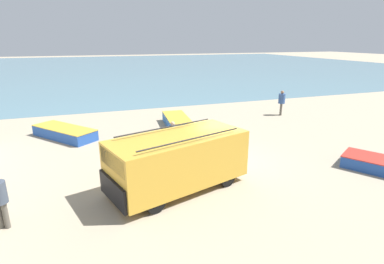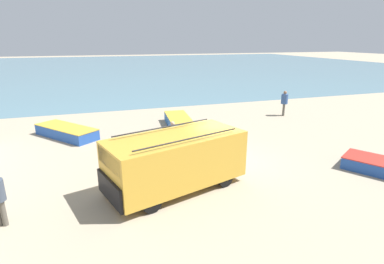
# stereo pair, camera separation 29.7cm
# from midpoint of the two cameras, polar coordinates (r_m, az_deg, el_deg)

# --- Properties ---
(ground_plane) EXTENTS (200.00, 200.00, 0.00)m
(ground_plane) POSITION_cam_midpoint_polar(r_m,az_deg,el_deg) (13.44, 6.10, -6.10)
(ground_plane) COLOR tan
(sea_water) EXTENTS (120.00, 80.00, 0.01)m
(sea_water) POSITION_cam_midpoint_polar(r_m,az_deg,el_deg) (63.66, -13.57, 12.01)
(sea_water) COLOR slate
(sea_water) RESTS_ON ground_plane
(parked_van) EXTENTS (5.46, 3.52, 2.18)m
(parked_van) POSITION_cam_midpoint_polar(r_m,az_deg,el_deg) (10.90, -2.37, -5.25)
(parked_van) COLOR gold
(parked_van) RESTS_ON ground_plane
(fishing_rowboat_1) EXTENTS (1.66, 4.22, 0.63)m
(fishing_rowboat_1) POSITION_cam_midpoint_polar(r_m,az_deg,el_deg) (19.20, -2.25, 2.18)
(fishing_rowboat_1) COLOR #2D66AD
(fishing_rowboat_1) RESTS_ON ground_plane
(fishing_rowboat_2) EXTENTS (3.80, 4.35, 0.61)m
(fishing_rowboat_2) POSITION_cam_midpoint_polar(r_m,az_deg,el_deg) (18.43, -22.67, 0.13)
(fishing_rowboat_2) COLOR #234CA3
(fishing_rowboat_2) RESTS_ON ground_plane
(fisherman_0) EXTENTS (0.47, 0.47, 1.80)m
(fisherman_0) POSITION_cam_midpoint_polar(r_m,az_deg,el_deg) (22.60, 17.56, 5.66)
(fisherman_0) COLOR #5B564C
(fisherman_0) RESTS_ON ground_plane
(fisherman_1) EXTENTS (0.42, 0.42, 1.60)m
(fisherman_1) POSITION_cam_midpoint_polar(r_m,az_deg,el_deg) (14.34, -3.10, -0.43)
(fisherman_1) COLOR #5B564C
(fisherman_1) RESTS_ON ground_plane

